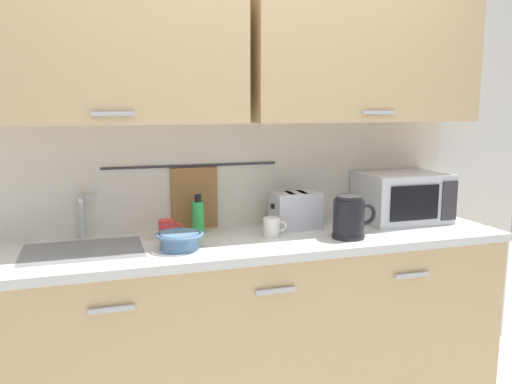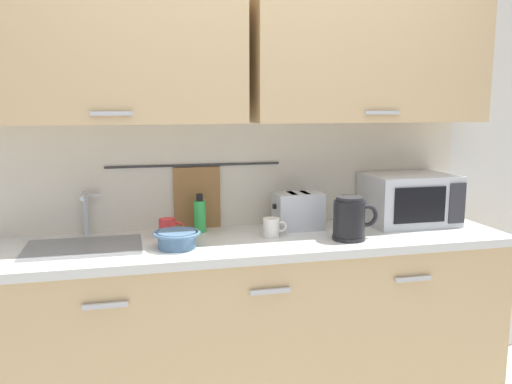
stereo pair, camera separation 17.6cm
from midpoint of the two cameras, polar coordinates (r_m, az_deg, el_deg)
name	(u,v)px [view 2 (the right image)]	position (r m, az deg, el deg)	size (l,w,h in m)	color
counter_unit	(251,324)	(2.68, 1.44, -14.28)	(2.53, 0.64, 0.90)	tan
back_wall_assembly	(243,108)	(2.68, 0.42, 9.17)	(3.70, 0.41, 2.50)	silver
sink_faucet	(85,207)	(2.64, -16.34, -1.64)	(0.09, 0.17, 0.22)	#B2B5BA
microwave	(409,199)	(2.96, 18.00, -0.74)	(0.46, 0.35, 0.27)	silver
electric_kettle	(350,219)	(2.54, 12.19, -2.90)	(0.23, 0.16, 0.21)	black
dish_soap_bottle	(200,215)	(2.64, -4.26, -2.56)	(0.06, 0.06, 0.20)	green
mug_near_sink	(168,228)	(2.55, -7.65, -3.95)	(0.12, 0.08, 0.09)	red
mixing_bowl	(177,238)	(2.36, -6.53, -5.07)	(0.21, 0.21, 0.08)	#4C7093
toaster	(298,211)	(2.72, 6.47, -2.03)	(0.26, 0.17, 0.19)	#B7BABF
mug_by_kettle	(272,228)	(2.54, 3.73, -3.92)	(0.12, 0.08, 0.09)	silver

